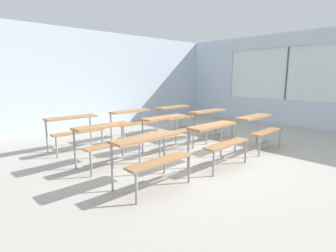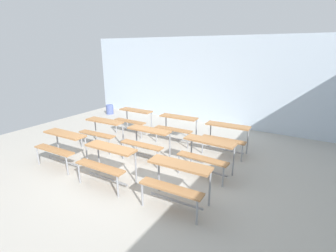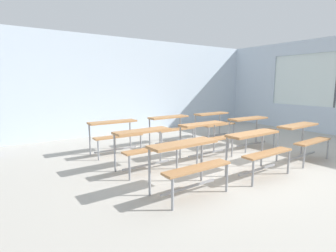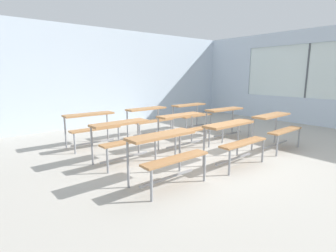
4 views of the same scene
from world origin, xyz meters
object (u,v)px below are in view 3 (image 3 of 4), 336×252
object	(u,v)px
desk_bench_r2c0	(115,129)
desk_bench_r2c1	(171,124)
desk_bench_r1c2	(251,125)
desk_bench_r2c2	(214,119)
desk_bench_r0c0	(188,156)
desk_bench_r0c2	(303,134)
desk_bench_r1c1	(206,132)
desk_bench_r0c1	(258,144)
desk_bench_r1c0	(146,140)

from	to	relation	value
desk_bench_r2c0	desk_bench_r2c1	size ratio (longest dim) A/B	0.99
desk_bench_r1c2	desk_bench_r2c0	xyz separation A→B (m)	(-3.03, 1.36, 0.00)
desk_bench_r2c1	desk_bench_r2c2	size ratio (longest dim) A/B	1.00
desk_bench_r0c0	desk_bench_r0c2	bearing A→B (deg)	-1.79
desk_bench_r1c1	desk_bench_r2c0	world-z (taller)	same
desk_bench_r0c1	desk_bench_r2c0	bearing A→B (deg)	117.79
desk_bench_r0c1	desk_bench_r1c0	world-z (taller)	same
desk_bench_r0c0	desk_bench_r2c2	size ratio (longest dim) A/B	1.00
desk_bench_r0c1	desk_bench_r0c0	bearing A→B (deg)	176.24
desk_bench_r0c0	desk_bench_r0c2	world-z (taller)	same
desk_bench_r0c0	desk_bench_r0c1	world-z (taller)	same
desk_bench_r0c0	desk_bench_r2c1	size ratio (longest dim) A/B	1.00
desk_bench_r0c0	desk_bench_r1c2	bearing A→B (deg)	21.63
desk_bench_r2c2	desk_bench_r1c1	bearing A→B (deg)	-140.41
desk_bench_r1c0	desk_bench_r2c1	bearing A→B (deg)	39.89
desk_bench_r2c0	desk_bench_r1c2	bearing A→B (deg)	-23.84
desk_bench_r0c2	desk_bench_r2c1	size ratio (longest dim) A/B	1.01
desk_bench_r2c0	desk_bench_r0c2	bearing A→B (deg)	-40.99
desk_bench_r1c2	desk_bench_r2c0	size ratio (longest dim) A/B	1.02
desk_bench_r1c1	desk_bench_r2c1	bearing A→B (deg)	87.19
desk_bench_r0c2	desk_bench_r0c1	bearing A→B (deg)	179.50
desk_bench_r2c1	desk_bench_r0c2	bearing A→B (deg)	-62.31
desk_bench_r2c1	desk_bench_r2c0	bearing A→B (deg)	178.55
desk_bench_r0c1	desk_bench_r1c2	world-z (taller)	same
desk_bench_r2c0	desk_bench_r0c0	bearing A→B (deg)	-89.38
desk_bench_r0c1	desk_bench_r2c2	size ratio (longest dim) A/B	1.00
desk_bench_r0c1	desk_bench_r2c0	size ratio (longest dim) A/B	1.01
desk_bench_r0c2	desk_bench_r2c1	xyz separation A→B (m)	(-1.48, 2.66, 0.00)
desk_bench_r0c1	desk_bench_r2c0	xyz separation A→B (m)	(-1.50, 2.71, 0.00)
desk_bench_r0c0	desk_bench_r2c0	bearing A→B (deg)	88.95
desk_bench_r0c2	desk_bench_r1c2	xyz separation A→B (m)	(0.00, 1.30, 0.00)
desk_bench_r1c1	desk_bench_r2c2	xyz separation A→B (m)	(1.52, 1.32, 0.00)
desk_bench_r0c1	desk_bench_r0c2	size ratio (longest dim) A/B	0.99
desk_bench_r0c2	desk_bench_r1c2	size ratio (longest dim) A/B	1.00
desk_bench_r0c1	desk_bench_r2c2	bearing A→B (deg)	58.96
desk_bench_r1c0	desk_bench_r2c2	world-z (taller)	same
desk_bench_r1c0	desk_bench_r2c1	world-z (taller)	same
desk_bench_r0c0	desk_bench_r1c2	world-z (taller)	same
desk_bench_r1c1	desk_bench_r1c2	size ratio (longest dim) A/B	0.98
desk_bench_r0c1	desk_bench_r0c2	xyz separation A→B (m)	(1.53, 0.05, 0.00)
desk_bench_r2c0	desk_bench_r2c1	distance (m)	1.55
desk_bench_r1c2	desk_bench_r2c2	bearing A→B (deg)	93.45
desk_bench_r1c2	desk_bench_r2c2	distance (m)	1.29
desk_bench_r1c0	desk_bench_r2c2	xyz separation A→B (m)	(3.00, 1.32, 0.00)
desk_bench_r0c1	desk_bench_r0c2	bearing A→B (deg)	0.54
desk_bench_r1c1	desk_bench_r2c1	world-z (taller)	same
desk_bench_r0c0	desk_bench_r1c1	distance (m)	1.94
desk_bench_r0c2	desk_bench_r2c2	world-z (taller)	same
desk_bench_r0c0	desk_bench_r2c1	distance (m)	3.06
desk_bench_r0c0	desk_bench_r0c2	size ratio (longest dim) A/B	0.99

